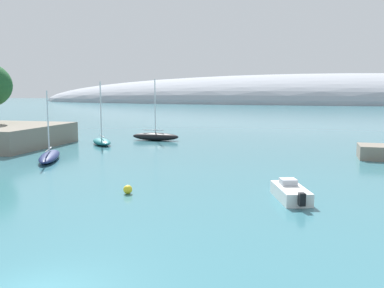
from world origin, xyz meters
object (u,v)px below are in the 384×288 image
object	(u,v)px
motorboat_white_foreground	(291,193)
sailboat_teal_near_shore	(102,141)
sailboat_black_outer_mooring	(155,136)
mooring_buoy_yellow	(128,190)
sailboat_navy_mid_mooring	(50,156)

from	to	relation	value
motorboat_white_foreground	sailboat_teal_near_shore	bearing A→B (deg)	30.75
sailboat_teal_near_shore	motorboat_white_foreground	distance (m)	32.27
sailboat_teal_near_shore	sailboat_black_outer_mooring	distance (m)	7.96
sailboat_teal_near_shore	mooring_buoy_yellow	distance (m)	26.37
sailboat_navy_mid_mooring	mooring_buoy_yellow	size ratio (longest dim) A/B	12.62
sailboat_navy_mid_mooring	sailboat_teal_near_shore	bearing A→B (deg)	-23.18
sailboat_navy_mid_mooring	sailboat_black_outer_mooring	bearing A→B (deg)	-39.72
sailboat_black_outer_mooring	sailboat_teal_near_shore	bearing A→B (deg)	-130.17
sailboat_teal_near_shore	sailboat_black_outer_mooring	size ratio (longest dim) A/B	0.95
motorboat_white_foreground	mooring_buoy_yellow	xyz separation A→B (m)	(-10.72, -1.16, -0.16)
sailboat_teal_near_shore	mooring_buoy_yellow	bearing A→B (deg)	171.50
sailboat_teal_near_shore	motorboat_white_foreground	size ratio (longest dim) A/B	1.76
sailboat_teal_near_shore	motorboat_white_foreground	xyz separation A→B (m)	(23.92, -21.67, -0.02)
sailboat_black_outer_mooring	mooring_buoy_yellow	world-z (taller)	sailboat_black_outer_mooring
sailboat_navy_mid_mooring	mooring_buoy_yellow	distance (m)	16.69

